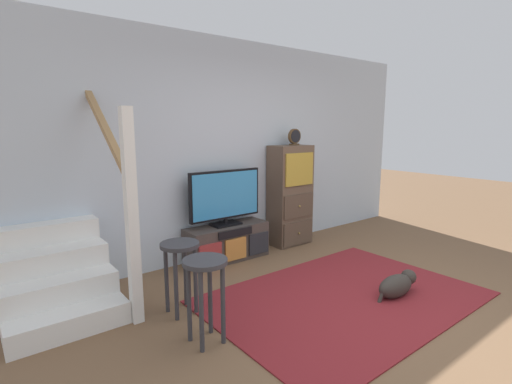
{
  "coord_description": "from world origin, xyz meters",
  "views": [
    {
      "loc": [
        -2.8,
        -1.59,
        1.65
      ],
      "look_at": [
        -0.1,
        1.87,
        0.88
      ],
      "focal_mm": 26.57,
      "sensor_mm": 36.0,
      "label": 1
    }
  ],
  "objects_px": {
    "bar_stool_near": "(205,280)",
    "dog": "(397,285)",
    "desk_clock": "(294,137)",
    "side_cabinet": "(290,196)",
    "media_console": "(227,243)",
    "bar_stool_far": "(180,260)",
    "television": "(225,196)"
  },
  "relations": [
    {
      "from": "side_cabinet",
      "to": "dog",
      "type": "bearing_deg",
      "value": -99.85
    },
    {
      "from": "bar_stool_near",
      "to": "desk_clock",
      "type": "bearing_deg",
      "value": 32.17
    },
    {
      "from": "desk_clock",
      "to": "bar_stool_near",
      "type": "distance_m",
      "value": 2.85
    },
    {
      "from": "dog",
      "to": "media_console",
      "type": "bearing_deg",
      "value": 111.43
    },
    {
      "from": "bar_stool_far",
      "to": "dog",
      "type": "xyz_separation_m",
      "value": [
        1.82,
        -1.0,
        -0.37
      ]
    },
    {
      "from": "media_console",
      "to": "bar_stool_far",
      "type": "height_order",
      "value": "bar_stool_far"
    },
    {
      "from": "television",
      "to": "desk_clock",
      "type": "height_order",
      "value": "desk_clock"
    },
    {
      "from": "side_cabinet",
      "to": "bar_stool_far",
      "type": "relative_size",
      "value": 2.14
    },
    {
      "from": "media_console",
      "to": "television",
      "type": "xyz_separation_m",
      "value": [
        -0.0,
        0.02,
        0.58
      ]
    },
    {
      "from": "media_console",
      "to": "desk_clock",
      "type": "xyz_separation_m",
      "value": [
        1.11,
        -0.0,
        1.28
      ]
    },
    {
      "from": "television",
      "to": "dog",
      "type": "distance_m",
      "value": 2.16
    },
    {
      "from": "media_console",
      "to": "side_cabinet",
      "type": "distance_m",
      "value": 1.17
    },
    {
      "from": "side_cabinet",
      "to": "bar_stool_near",
      "type": "xyz_separation_m",
      "value": [
        -2.21,
        -1.43,
        -0.19
      ]
    },
    {
      "from": "desk_clock",
      "to": "dog",
      "type": "xyz_separation_m",
      "value": [
        -0.38,
        -1.88,
        -1.38
      ]
    },
    {
      "from": "bar_stool_near",
      "to": "dog",
      "type": "xyz_separation_m",
      "value": [
        1.88,
        -0.46,
        -0.38
      ]
    },
    {
      "from": "television",
      "to": "desk_clock",
      "type": "relative_size",
      "value": 4.39
    },
    {
      "from": "bar_stool_near",
      "to": "bar_stool_far",
      "type": "xyz_separation_m",
      "value": [
        0.06,
        0.54,
        -0.01
      ]
    },
    {
      "from": "television",
      "to": "side_cabinet",
      "type": "distance_m",
      "value": 1.07
    },
    {
      "from": "desk_clock",
      "to": "side_cabinet",
      "type": "bearing_deg",
      "value": 162.55
    },
    {
      "from": "desk_clock",
      "to": "media_console",
      "type": "bearing_deg",
      "value": 179.76
    },
    {
      "from": "media_console",
      "to": "side_cabinet",
      "type": "height_order",
      "value": "side_cabinet"
    },
    {
      "from": "television",
      "to": "bar_stool_far",
      "type": "xyz_separation_m",
      "value": [
        -1.08,
        -0.91,
        -0.31
      ]
    },
    {
      "from": "bar_stool_far",
      "to": "dog",
      "type": "relative_size",
      "value": 1.19
    },
    {
      "from": "bar_stool_near",
      "to": "bar_stool_far",
      "type": "height_order",
      "value": "bar_stool_near"
    },
    {
      "from": "desk_clock",
      "to": "bar_stool_near",
      "type": "height_order",
      "value": "desk_clock"
    },
    {
      "from": "television",
      "to": "side_cabinet",
      "type": "relative_size",
      "value": 0.71
    },
    {
      "from": "television",
      "to": "dog",
      "type": "relative_size",
      "value": 1.8
    },
    {
      "from": "television",
      "to": "desk_clock",
      "type": "distance_m",
      "value": 1.31
    },
    {
      "from": "television",
      "to": "media_console",
      "type": "bearing_deg",
      "value": -90.0
    },
    {
      "from": "side_cabinet",
      "to": "desk_clock",
      "type": "distance_m",
      "value": 0.81
    },
    {
      "from": "bar_stool_near",
      "to": "dog",
      "type": "bearing_deg",
      "value": -13.7
    },
    {
      "from": "side_cabinet",
      "to": "bar_stool_near",
      "type": "bearing_deg",
      "value": -147.01
    }
  ]
}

